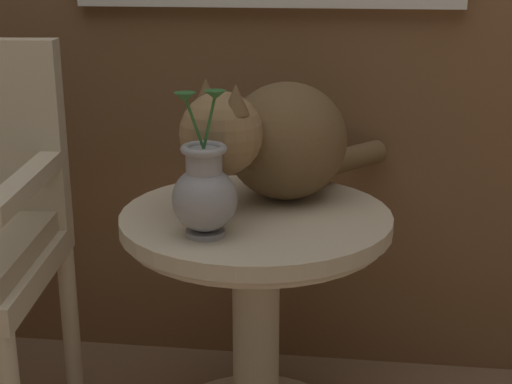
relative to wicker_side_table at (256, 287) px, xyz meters
The scene contains 3 objects.
wicker_side_table is the anchor object (origin of this frame).
cat 0.35m from the wicker_side_table, 71.91° to the left, with size 0.47×0.52×0.30m.
pewter_vase_with_ivy 0.33m from the wicker_side_table, 119.26° to the right, with size 0.14×0.14×0.31m.
Camera 1 is at (0.26, -1.32, 1.16)m, focal length 53.32 mm.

